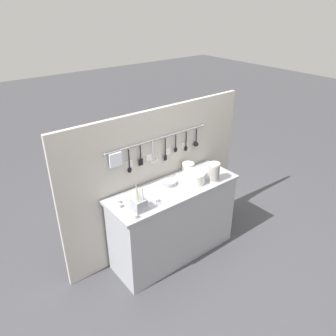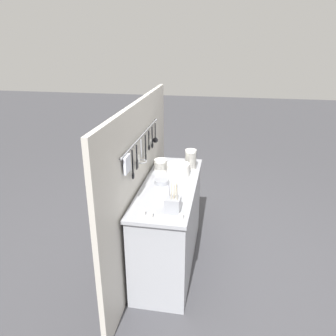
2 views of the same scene
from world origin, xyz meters
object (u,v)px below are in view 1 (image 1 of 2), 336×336
plate_stack (194,177)px  cup_back_right (157,200)px  bowl_stack_wide_centre (214,172)px  steel_mixing_bowl (169,183)px  bowl_stack_nested_right (188,168)px  cutlery_caddy (139,205)px  cup_edge_far (118,202)px  cup_back_left (204,174)px  cup_centre (135,216)px  cup_beside_plates (119,206)px

plate_stack → cup_back_right: 0.53m
bowl_stack_wide_centre → plate_stack: size_ratio=0.92×
plate_stack → steel_mixing_bowl: bearing=153.1°
steel_mixing_bowl → bowl_stack_nested_right: bearing=12.6°
cutlery_caddy → cup_edge_far: cutlery_caddy is taller
cutlery_caddy → cup_back_right: size_ratio=7.24×
plate_stack → cup_back_left: plate_stack is taller
steel_mixing_bowl → cup_centre: (-0.59, -0.26, -0.00)m
bowl_stack_nested_right → cup_centre: (-0.91, -0.33, -0.04)m
steel_mixing_bowl → plate_stack: bearing=-26.9°
steel_mixing_bowl → cup_back_left: steel_mixing_bowl is taller
cup_back_right → plate_stack: bearing=6.2°
bowl_stack_wide_centre → cup_beside_plates: (-1.03, 0.19, -0.08)m
cup_back_right → cup_back_left: same height
cup_beside_plates → cup_centre: bearing=-84.3°
cup_edge_far → cup_beside_plates: bearing=-109.4°
cup_centre → cup_beside_plates: bearing=95.7°
steel_mixing_bowl → cutlery_caddy: (-0.49, -0.18, 0.04)m
plate_stack → cup_edge_far: (-0.82, 0.15, -0.04)m
cup_back_left → plate_stack: bearing=-165.4°
bowl_stack_wide_centre → cup_edge_far: 1.04m
bowl_stack_wide_centre → cup_back_right: (-0.71, 0.04, -0.08)m
steel_mixing_bowl → cutlery_caddy: 0.52m
bowl_stack_nested_right → cup_centre: bowl_stack_nested_right is taller
cutlery_caddy → cup_beside_plates: 0.20m
cutlery_caddy → cup_edge_far: 0.24m
cutlery_caddy → cup_back_right: (0.20, 0.01, -0.04)m
cutlery_caddy → cup_beside_plates: (-0.12, 0.15, -0.04)m
bowl_stack_nested_right → plate_stack: (-0.09, -0.19, -0.00)m
bowl_stack_wide_centre → plate_stack: bearing=150.8°
cup_centre → bowl_stack_wide_centre: bearing=2.4°
cup_beside_plates → cup_edge_far: bearing=70.6°
cup_back_right → cup_back_left: (0.71, 0.11, 0.00)m
bowl_stack_wide_centre → steel_mixing_bowl: (-0.42, 0.22, -0.08)m
steel_mixing_bowl → cup_beside_plates: 0.61m
cup_beside_plates → cup_centre: (0.02, -0.23, 0.00)m
cup_back_right → steel_mixing_bowl: bearing=31.3°
cup_edge_far → cup_back_right: bearing=-34.8°
cup_back_right → cup_back_left: bearing=8.5°
cup_edge_far → plate_stack: bearing=-10.3°
steel_mixing_bowl → cup_edge_far: bearing=177.1°
cutlery_caddy → cup_centre: size_ratio=7.24×
bowl_stack_nested_right → cutlery_caddy: bearing=-162.5°
bowl_stack_nested_right → cup_centre: bearing=-159.8°
bowl_stack_wide_centre → cup_back_right: 0.71m
steel_mixing_bowl → cup_beside_plates: bearing=-176.9°
cup_back_left → cup_centre: size_ratio=1.00×
cup_beside_plates → cup_centre: same height
bowl_stack_nested_right → cup_back_left: size_ratio=3.43×
cutlery_caddy → cup_back_right: 0.20m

